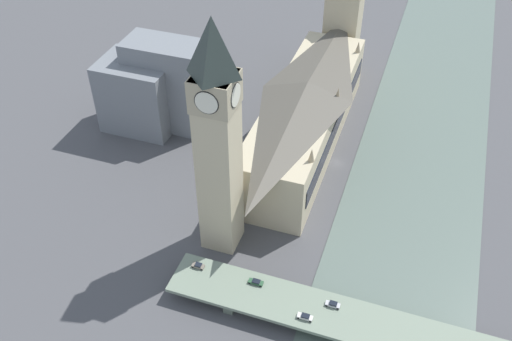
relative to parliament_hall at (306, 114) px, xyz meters
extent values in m
plane|color=#4C4C4F|center=(-15.71, 8.00, -14.45)|extent=(600.00, 600.00, 0.00)
cube|color=slate|center=(-46.23, 8.00, -14.30)|extent=(49.04, 360.00, 0.30)
cube|color=#C1B28E|center=(0.06, 0.00, -2.60)|extent=(25.53, 101.23, 23.71)
cube|color=black|center=(-12.86, 0.00, -1.41)|extent=(0.40, 93.13, 7.11)
pyramid|color=#514C42|center=(0.06, 0.00, 11.94)|extent=(25.02, 99.21, 5.36)
cone|color=tan|center=(-11.71, -38.47, 11.76)|extent=(2.20, 2.20, 5.00)
cone|color=tan|center=(-11.71, 0.00, 11.76)|extent=(2.20, 2.20, 5.00)
cone|color=tan|center=(-11.71, 38.47, 11.76)|extent=(2.20, 2.20, 5.00)
cube|color=#C1B28E|center=(11.71, 60.21, 17.47)|extent=(11.18, 11.18, 63.85)
cube|color=tan|center=(11.71, 60.21, 44.36)|extent=(11.85, 11.85, 10.07)
cylinder|color=black|center=(5.94, 60.21, 44.36)|extent=(0.50, 7.07, 7.07)
cylinder|color=silver|center=(5.82, 60.21, 44.36)|extent=(0.62, 6.55, 6.55)
cylinder|color=black|center=(17.47, 60.21, 44.36)|extent=(0.50, 7.07, 7.07)
cylinder|color=silver|center=(17.59, 60.21, 44.36)|extent=(0.62, 6.55, 6.55)
cylinder|color=black|center=(11.71, 54.44, 44.36)|extent=(7.07, 0.50, 7.07)
cylinder|color=silver|center=(11.71, 54.32, 44.36)|extent=(6.55, 0.62, 6.55)
cylinder|color=black|center=(11.71, 65.97, 44.36)|extent=(7.07, 0.50, 7.07)
cylinder|color=silver|center=(11.71, 66.09, 44.36)|extent=(6.55, 0.62, 6.55)
pyramid|color=#2D3833|center=(11.71, 60.21, 57.84)|extent=(11.41, 11.41, 16.90)
cube|color=#C1B28E|center=(0.06, -62.31, 7.78)|extent=(15.40, 15.40, 44.46)
cube|color=#5D6A59|center=(-46.23, 81.36, -12.51)|extent=(3.00, 12.86, 3.89)
cube|color=#5D6A59|center=(-0.70, 81.36, -12.51)|extent=(3.00, 12.86, 3.89)
cube|color=gray|center=(-46.23, 81.36, -9.97)|extent=(130.07, 15.13, 1.20)
cube|color=silver|center=(-29.95, 78.43, -8.81)|extent=(4.29, 1.73, 0.60)
cube|color=black|center=(-30.08, 78.43, -8.22)|extent=(2.23, 1.55, 0.59)
cylinder|color=black|center=(-28.31, 77.66, -9.01)|extent=(0.71, 0.22, 0.71)
cylinder|color=black|center=(-28.31, 79.21, -9.01)|extent=(0.71, 0.22, 0.71)
cylinder|color=black|center=(-31.60, 77.66, -9.01)|extent=(0.71, 0.22, 0.71)
cylinder|color=black|center=(-31.60, 79.21, -9.01)|extent=(0.71, 0.22, 0.71)
cube|color=slate|center=(12.81, 77.87, -8.84)|extent=(3.91, 1.82, 0.60)
cube|color=black|center=(12.70, 77.87, -8.27)|extent=(2.03, 1.64, 0.54)
cylinder|color=black|center=(14.33, 77.05, -9.05)|extent=(0.63, 0.22, 0.63)
cylinder|color=black|center=(14.33, 78.69, -9.05)|extent=(0.63, 0.22, 0.63)
cylinder|color=black|center=(11.30, 77.05, -9.05)|extent=(0.63, 0.22, 0.63)
cylinder|color=black|center=(11.30, 78.69, -9.05)|extent=(0.63, 0.22, 0.63)
cube|color=silver|center=(-23.46, 85.19, -8.77)|extent=(4.50, 1.76, 0.71)
cube|color=black|center=(-23.60, 85.19, -8.20)|extent=(2.34, 1.59, 0.45)
cylinder|color=black|center=(-21.68, 84.40, -9.03)|extent=(0.67, 0.22, 0.67)
cylinder|color=black|center=(-21.68, 85.98, -9.03)|extent=(0.67, 0.22, 0.67)
cylinder|color=black|center=(-25.24, 84.40, -9.03)|extent=(0.67, 0.22, 0.67)
cylinder|color=black|center=(-25.24, 85.98, -9.03)|extent=(0.67, 0.22, 0.67)
cube|color=#2D5638|center=(-6.16, 78.00, -8.84)|extent=(4.56, 1.80, 0.58)
cube|color=black|center=(-6.29, 78.00, -8.33)|extent=(2.37, 1.62, 0.44)
cylinder|color=black|center=(-4.34, 77.19, -9.04)|extent=(0.66, 0.22, 0.66)
cylinder|color=black|center=(-4.34, 78.81, -9.04)|extent=(0.66, 0.22, 0.66)
cylinder|color=black|center=(-7.97, 77.19, -9.04)|extent=(0.66, 0.22, 0.66)
cylinder|color=black|center=(-7.97, 78.81, -9.04)|extent=(0.66, 0.22, 0.66)
cube|color=slate|center=(68.15, 9.20, 0.40)|extent=(29.21, 22.48, 29.71)
cube|color=slate|center=(57.68, 4.08, 4.29)|extent=(31.38, 16.81, 37.49)
camera|label=1|loc=(-41.70, 180.62, 128.16)|focal=40.00mm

